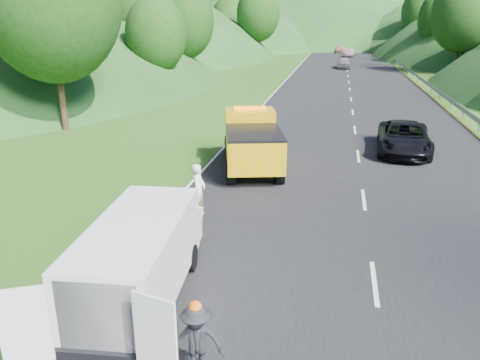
% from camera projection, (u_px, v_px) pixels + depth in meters
% --- Properties ---
extents(ground, '(320.00, 320.00, 0.00)m').
position_uv_depth(ground, '(269.00, 239.00, 14.37)').
color(ground, '#38661E').
rests_on(ground, ground).
extents(road_surface, '(14.00, 200.00, 0.02)m').
position_uv_depth(road_surface, '(349.00, 82.00, 50.87)').
color(road_surface, black).
rests_on(road_surface, ground).
extents(guardrail, '(0.06, 140.00, 1.52)m').
position_uv_depth(guardrail, '(404.00, 72.00, 61.08)').
color(guardrail, gray).
rests_on(guardrail, ground).
extents(tree_line_left, '(14.00, 140.00, 14.00)m').
position_uv_depth(tree_line_left, '(204.00, 63.00, 73.59)').
color(tree_line_left, '#294F17').
rests_on(tree_line_left, ground).
extents(hills_backdrop, '(201.00, 288.60, 44.00)m').
position_uv_depth(hills_backdrop, '(356.00, 43.00, 137.99)').
color(hills_backdrop, '#2D5B23').
rests_on(hills_backdrop, ground).
extents(tow_truck, '(3.68, 6.47, 2.63)m').
position_uv_depth(tow_truck, '(252.00, 141.00, 20.83)').
color(tow_truck, black).
rests_on(tow_truck, ground).
extents(white_van, '(3.21, 6.06, 2.09)m').
position_uv_depth(white_van, '(141.00, 255.00, 10.90)').
color(white_van, black).
rests_on(white_van, ground).
extents(woman, '(0.51, 0.68, 1.83)m').
position_uv_depth(woman, '(199.00, 216.00, 16.10)').
color(woman, silver).
rests_on(woman, ground).
extents(child, '(0.60, 0.61, 0.99)m').
position_uv_depth(child, '(198.00, 228.00, 15.13)').
color(child, tan).
rests_on(child, ground).
extents(suitcase, '(0.39, 0.25, 0.59)m').
position_uv_depth(suitcase, '(143.00, 225.00, 14.65)').
color(suitcase, brown).
rests_on(suitcase, ground).
extents(passing_suv, '(2.88, 5.59, 1.51)m').
position_uv_depth(passing_suv, '(402.00, 153.00, 23.78)').
color(passing_suv, black).
rests_on(passing_suv, ground).
extents(dist_car_a, '(1.79, 4.44, 1.51)m').
position_uv_depth(dist_car_a, '(343.00, 69.00, 65.13)').
color(dist_car_a, '#56545A').
rests_on(dist_car_a, ground).
extents(dist_car_b, '(1.52, 4.37, 1.44)m').
position_uv_depth(dist_car_b, '(349.00, 57.00, 86.14)').
color(dist_car_b, '#714B57').
rests_on(dist_car_b, ground).
extents(dist_car_c, '(1.88, 4.62, 1.34)m').
position_uv_depth(dist_car_c, '(340.00, 53.00, 97.14)').
color(dist_car_c, '#AF6B57').
rests_on(dist_car_c, ground).
extents(dist_car_d, '(1.79, 4.44, 1.51)m').
position_uv_depth(dist_car_d, '(350.00, 48.00, 112.78)').
color(dist_car_d, '#483369').
rests_on(dist_car_d, ground).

